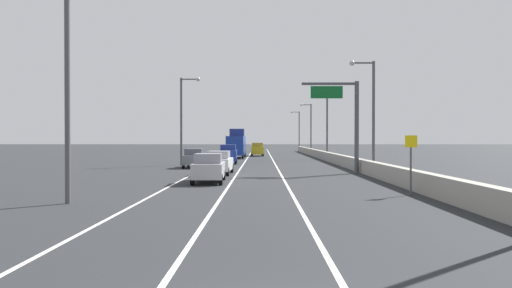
{
  "coord_description": "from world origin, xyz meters",
  "views": [
    {
      "loc": [
        -0.1,
        -7.0,
        2.86
      ],
      "look_at": [
        -0.5,
        35.34,
        2.36
      ],
      "focal_mm": 34.44,
      "sensor_mm": 36.0,
      "label": 1
    }
  ],
  "objects": [
    {
      "name": "lamp_post_left_mid",
      "position": [
        -8.24,
        44.89,
        5.4
      ],
      "size": [
        2.14,
        0.44,
        9.32
      ],
      "color": "#4C4C51",
      "rests_on": "ground_plane"
    },
    {
      "name": "lamp_post_right_third",
      "position": [
        8.61,
        59.3,
        5.4
      ],
      "size": [
        2.14,
        0.44,
        9.32
      ],
      "color": "#4C4C51",
      "rests_on": "ground_plane"
    },
    {
      "name": "box_truck",
      "position": [
        -3.62,
        63.93,
        1.94
      ],
      "size": [
        2.51,
        8.99,
        4.24
      ],
      "color": "navy",
      "rests_on": "ground_plane"
    },
    {
      "name": "lane_stripe_center",
      "position": [
        -2.0,
        55.0,
        0.0
      ],
      "size": [
        0.16,
        130.0,
        0.0
      ],
      "primitive_type": "cube",
      "color": "silver",
      "rests_on": "ground_plane"
    },
    {
      "name": "overhead_sign_gantry",
      "position": [
        7.01,
        33.08,
        4.73
      ],
      "size": [
        4.68,
        0.36,
        7.5
      ],
      "color": "#47474C",
      "rests_on": "ground_plane"
    },
    {
      "name": "lamp_post_right_second",
      "position": [
        9.0,
        33.79,
        5.4
      ],
      "size": [
        2.14,
        0.44,
        9.32
      ],
      "color": "#4C4C51",
      "rests_on": "ground_plane"
    },
    {
      "name": "car_white_1",
      "position": [
        -3.36,
        31.66,
        0.93
      ],
      "size": [
        1.97,
        4.78,
        1.86
      ],
      "color": "white",
      "rests_on": "ground_plane"
    },
    {
      "name": "car_yellow_0",
      "position": [
        -0.65,
        71.6,
        1.06
      ],
      "size": [
        2.1,
        4.49,
        2.13
      ],
      "color": "gold",
      "rests_on": "ground_plane"
    },
    {
      "name": "car_silver_4",
      "position": [
        -3.43,
        24.47,
        0.94
      ],
      "size": [
        2.06,
        4.73,
        1.88
      ],
      "color": "#B7B7BC",
      "rests_on": "ground_plane"
    },
    {
      "name": "speed_advisory_sign",
      "position": [
        7.45,
        17.66,
        1.76
      ],
      "size": [
        0.6,
        0.11,
        3.0
      ],
      "color": "#4C4C51",
      "rests_on": "ground_plane"
    },
    {
      "name": "lamp_post_right_fourth",
      "position": [
        9.04,
        84.81,
        5.4
      ],
      "size": [
        2.14,
        0.44,
        9.32
      ],
      "color": "#4C4C51",
      "rests_on": "ground_plane"
    },
    {
      "name": "lamp_post_right_fifth",
      "position": [
        8.84,
        110.32,
        5.4
      ],
      "size": [
        2.14,
        0.44,
        9.32
      ],
      "color": "#4C4C51",
      "rests_on": "ground_plane"
    },
    {
      "name": "car_blue_3",
      "position": [
        -3.73,
        47.94,
        1.07
      ],
      "size": [
        2.05,
        4.59,
        2.14
      ],
      "color": "#1E389E",
      "rests_on": "ground_plane"
    },
    {
      "name": "jersey_barrier_right",
      "position": [
        8.35,
        40.0,
        0.55
      ],
      "size": [
        0.6,
        120.0,
        1.1
      ],
      "primitive_type": "cube",
      "color": "#9E998E",
      "rests_on": "ground_plane"
    },
    {
      "name": "lamp_post_left_near",
      "position": [
        -8.24,
        14.28,
        5.4
      ],
      "size": [
        2.14,
        0.44,
        9.32
      ],
      "color": "#4C4C51",
      "rests_on": "ground_plane"
    },
    {
      "name": "lane_stripe_right",
      "position": [
        1.5,
        55.0,
        0.0
      ],
      "size": [
        0.16,
        130.0,
        0.0
      ],
      "primitive_type": "cube",
      "color": "silver",
      "rests_on": "ground_plane"
    },
    {
      "name": "car_gray_2",
      "position": [
        -6.52,
        40.43,
        0.93
      ],
      "size": [
        1.99,
        4.61,
        1.86
      ],
      "color": "slate",
      "rests_on": "ground_plane"
    },
    {
      "name": "ground_plane",
      "position": [
        0.0,
        64.0,
        0.0
      ],
      "size": [
        320.0,
        320.0,
        0.0
      ],
      "primitive_type": "plane",
      "color": "#26282B"
    },
    {
      "name": "lane_stripe_left",
      "position": [
        -5.5,
        55.0,
        0.0
      ],
      "size": [
        0.16,
        130.0,
        0.0
      ],
      "primitive_type": "cube",
      "color": "silver",
      "rests_on": "ground_plane"
    }
  ]
}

